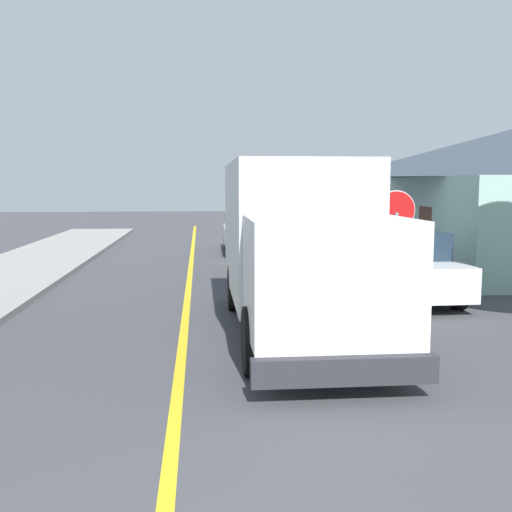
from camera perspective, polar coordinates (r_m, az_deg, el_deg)
centre_line_yellow at (r=12.29m, az=-6.79°, el=-6.19°), size 0.16×56.00×0.01m
box_truck at (r=11.22m, az=3.91°, el=1.72°), size 2.40×7.18×3.20m
parked_car_near at (r=17.87m, az=1.44°, el=0.51°), size 1.86×4.42×1.67m
parked_car_mid at (r=24.46m, az=-0.93°, el=2.22°), size 1.88×4.43×1.67m
parked_van_across at (r=14.86m, az=13.82°, el=-0.98°), size 1.91×4.44×1.67m
stop_sign at (r=12.45m, az=13.21°, el=2.47°), size 0.80×0.10×2.65m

